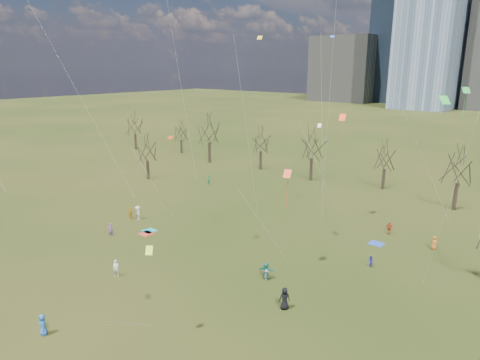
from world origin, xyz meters
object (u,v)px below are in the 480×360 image
Objects in this scene: person_0 at (43,325)px; person_1 at (116,268)px; blanket_navy at (376,244)px; blanket_teal at (149,231)px; person_4 at (131,213)px; blanket_crimson at (146,234)px.

person_0 reaches higher than person_1.
blanket_teal is at bearing -148.42° from blanket_navy.
person_0 is 25.43m from person_4.
blanket_navy is (23.21, 14.27, 0.00)m from blanket_teal.
blanket_navy is 0.92× the size of person_0.
person_1 is 1.04× the size of person_4.
person_0 is at bearing 137.41° from person_4.
blanket_navy is 31.38m from person_4.
person_1 is at bearing -53.71° from blanket_teal.
person_1 is at bearing -53.12° from blanket_crimson.
blanket_navy is at bearing 33.57° from blanket_crimson.
person_4 is (-5.74, 1.94, 0.80)m from blanket_crimson.
blanket_teal and blanket_crimson have the same top height.
person_0 reaches higher than blanket_crimson.
person_1 is (7.02, -9.56, 0.83)m from blanket_teal.
blanket_teal is 11.89m from person_1.
blanket_teal is 0.92× the size of person_0.
blanket_crimson is at bearing -60.39° from blanket_teal.
person_0 reaches higher than blanket_navy.
person_4 is (-16.06, 19.71, -0.05)m from person_0.
person_0 is (10.32, -17.77, 0.85)m from blanket_crimson.
person_1 reaches higher than blanket_teal.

